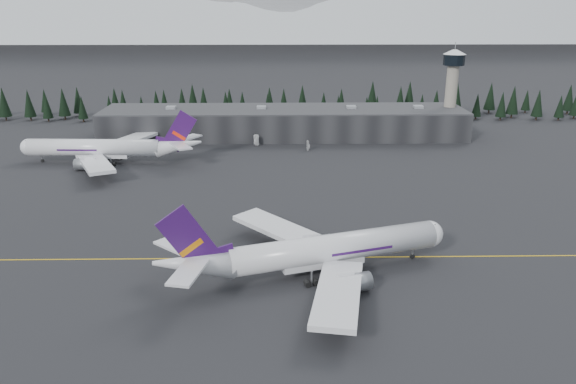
{
  "coord_description": "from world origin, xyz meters",
  "views": [
    {
      "loc": [
        -2.51,
        -122.72,
        57.45
      ],
      "look_at": [
        0.0,
        20.0,
        9.0
      ],
      "focal_mm": 35.0,
      "sensor_mm": 36.0,
      "label": 1
    }
  ],
  "objects_px": {
    "terminal": "(284,122)",
    "gse_vehicle_a": "(256,144)",
    "gse_vehicle_b": "(308,149)",
    "jet_parked": "(110,148)",
    "control_tower": "(452,83)",
    "jet_main": "(310,252)"
  },
  "relations": [
    {
      "from": "control_tower",
      "to": "jet_main",
      "type": "xyz_separation_m",
      "value": [
        -70.69,
        -138.88,
        -17.81
      ]
    },
    {
      "from": "control_tower",
      "to": "gse_vehicle_b",
      "type": "bearing_deg",
      "value": -156.11
    },
    {
      "from": "jet_parked",
      "to": "gse_vehicle_a",
      "type": "bearing_deg",
      "value": -151.76
    },
    {
      "from": "control_tower",
      "to": "jet_main",
      "type": "bearing_deg",
      "value": -116.98
    },
    {
      "from": "jet_parked",
      "to": "jet_main",
      "type": "bearing_deg",
      "value": 129.4
    },
    {
      "from": "jet_main",
      "to": "jet_parked",
      "type": "xyz_separation_m",
      "value": [
        -69.76,
        92.85,
        0.1
      ]
    },
    {
      "from": "gse_vehicle_a",
      "to": "gse_vehicle_b",
      "type": "bearing_deg",
      "value": -20.99
    },
    {
      "from": "jet_parked",
      "to": "gse_vehicle_b",
      "type": "distance_m",
      "value": 77.18
    },
    {
      "from": "terminal",
      "to": "gse_vehicle_b",
      "type": "distance_m",
      "value": 28.23
    },
    {
      "from": "jet_parked",
      "to": "terminal",
      "type": "bearing_deg",
      "value": -144.19
    },
    {
      "from": "terminal",
      "to": "gse_vehicle_b",
      "type": "height_order",
      "value": "terminal"
    },
    {
      "from": "jet_parked",
      "to": "gse_vehicle_a",
      "type": "relative_size",
      "value": 14.25
    },
    {
      "from": "control_tower",
      "to": "gse_vehicle_a",
      "type": "distance_m",
      "value": 91.95
    },
    {
      "from": "control_tower",
      "to": "gse_vehicle_b",
      "type": "relative_size",
      "value": 8.83
    },
    {
      "from": "jet_parked",
      "to": "gse_vehicle_a",
      "type": "distance_m",
      "value": 59.79
    },
    {
      "from": "control_tower",
      "to": "jet_parked",
      "type": "xyz_separation_m",
      "value": [
        -140.44,
        -46.03,
        -17.71
      ]
    },
    {
      "from": "terminal",
      "to": "jet_main",
      "type": "relative_size",
      "value": 2.43
    },
    {
      "from": "jet_main",
      "to": "gse_vehicle_b",
      "type": "relative_size",
      "value": 15.4
    },
    {
      "from": "terminal",
      "to": "gse_vehicle_b",
      "type": "bearing_deg",
      "value": -69.58
    },
    {
      "from": "terminal",
      "to": "gse_vehicle_b",
      "type": "xyz_separation_m",
      "value": [
        9.66,
        -25.94,
        -5.57
      ]
    },
    {
      "from": "gse_vehicle_a",
      "to": "gse_vehicle_b",
      "type": "height_order",
      "value": "gse_vehicle_b"
    },
    {
      "from": "terminal",
      "to": "gse_vehicle_a",
      "type": "relative_size",
      "value": 33.19
    }
  ]
}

